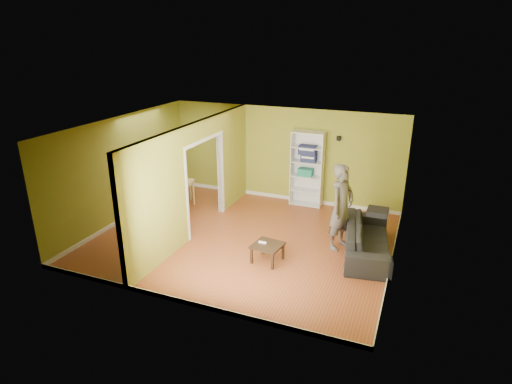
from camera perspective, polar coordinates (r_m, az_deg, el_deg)
room_shell at (r=9.40m, az=-1.59°, el=0.91°), size 6.50×6.50×6.50m
partition at (r=9.92m, az=-7.97°, el=1.76°), size 0.22×5.50×2.60m
wall_speaker at (r=11.30m, az=10.98°, el=7.04°), size 0.10×0.10×0.10m
sofa at (r=9.41m, az=14.70°, el=-5.44°), size 2.45×1.35×0.88m
person at (r=9.25m, az=11.38°, el=-1.06°), size 0.98×0.88×2.23m
bookshelf at (r=11.61m, az=6.91°, el=3.13°), size 0.86×0.38×2.05m
paper_box_teal at (r=11.60m, az=6.62°, el=2.66°), size 0.39×0.25×0.20m
paper_box_navy_b at (r=11.46m, az=7.06°, el=4.53°), size 0.40×0.26×0.20m
paper_box_navy_c at (r=11.41m, az=6.92°, el=5.75°), size 0.46×0.30×0.23m
coffee_table at (r=8.83m, az=1.54°, el=-7.34°), size 0.58×0.58×0.38m
game_controller at (r=8.85m, az=0.88°, el=-6.73°), size 0.16×0.04×0.03m
dining_table at (r=11.63m, az=-11.51°, el=1.02°), size 1.18×0.79×0.74m
chair_left at (r=12.13m, az=-14.56°, el=0.88°), size 0.59×0.59×1.05m
chair_near at (r=11.14m, az=-13.07°, el=-0.94°), size 0.55×0.55×0.97m
chair_far at (r=12.08m, az=-9.75°, el=0.91°), size 0.46×0.46×0.94m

